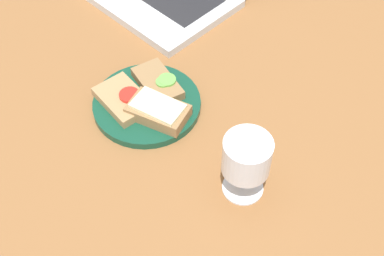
{
  "coord_description": "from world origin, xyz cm",
  "views": [
    {
      "loc": [
        49.41,
        -41.36,
        82.0
      ],
      "look_at": [
        6.91,
        1.83,
        8.0
      ],
      "focal_mm": 50.0,
      "sensor_mm": 36.0,
      "label": 1
    }
  ],
  "objects_px": {
    "sandwich_with_cucumber": "(158,83)",
    "sandwich_with_cheese": "(158,111)",
    "sandwich_with_tomato": "(124,99)",
    "wine_glass": "(247,158)",
    "plate": "(147,104)"
  },
  "relations": [
    {
      "from": "sandwich_with_cucumber",
      "to": "wine_glass",
      "type": "bearing_deg",
      "value": -11.26
    },
    {
      "from": "sandwich_with_cucumber",
      "to": "sandwich_with_cheese",
      "type": "xyz_separation_m",
      "value": [
        0.06,
        -0.05,
        0.0
      ]
    },
    {
      "from": "sandwich_with_tomato",
      "to": "plate",
      "type": "bearing_deg",
      "value": 47.89
    },
    {
      "from": "sandwich_with_tomato",
      "to": "sandwich_with_cheese",
      "type": "distance_m",
      "value": 0.08
    },
    {
      "from": "sandwich_with_tomato",
      "to": "sandwich_with_cheese",
      "type": "xyz_separation_m",
      "value": [
        0.07,
        0.02,
        0.01
      ]
    },
    {
      "from": "plate",
      "to": "wine_glass",
      "type": "height_order",
      "value": "wine_glass"
    },
    {
      "from": "plate",
      "to": "sandwich_with_tomato",
      "type": "bearing_deg",
      "value": -132.11
    },
    {
      "from": "sandwich_with_cucumber",
      "to": "plate",
      "type": "bearing_deg",
      "value": -73.52
    },
    {
      "from": "sandwich_with_cheese",
      "to": "sandwich_with_tomato",
      "type": "bearing_deg",
      "value": -162.41
    },
    {
      "from": "plate",
      "to": "sandwich_with_cucumber",
      "type": "bearing_deg",
      "value": 106.48
    },
    {
      "from": "plate",
      "to": "sandwich_with_cheese",
      "type": "xyz_separation_m",
      "value": [
        0.04,
        -0.01,
        0.02
      ]
    },
    {
      "from": "plate",
      "to": "sandwich_with_cheese",
      "type": "relative_size",
      "value": 1.67
    },
    {
      "from": "sandwich_with_cucumber",
      "to": "sandwich_with_tomato",
      "type": "distance_m",
      "value": 0.08
    },
    {
      "from": "sandwich_with_tomato",
      "to": "wine_glass",
      "type": "bearing_deg",
      "value": 4.19
    },
    {
      "from": "wine_glass",
      "to": "sandwich_with_cheese",
      "type": "bearing_deg",
      "value": 179.48
    }
  ]
}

